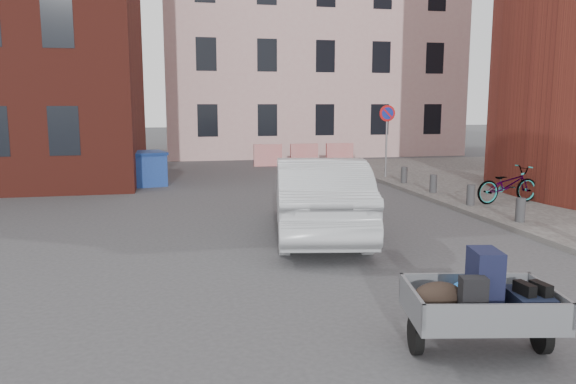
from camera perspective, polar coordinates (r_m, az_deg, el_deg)
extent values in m
plane|color=#38383A|center=(10.66, -1.43, -6.35)|extent=(120.00, 120.00, 0.00)
cube|color=#CA9C9C|center=(33.33, 1.92, 16.16)|extent=(16.00, 8.00, 14.00)
cylinder|color=gray|center=(21.18, 9.96, 5.04)|extent=(0.07, 0.07, 2.60)
cylinder|color=red|center=(21.12, 10.06, 7.88)|extent=(0.60, 0.03, 0.60)
cylinder|color=navy|center=(21.10, 10.08, 7.88)|extent=(0.44, 0.03, 0.44)
cylinder|color=#3A3A3D|center=(13.99, 22.54, -1.70)|extent=(0.22, 0.22, 0.55)
cylinder|color=#3A3A3D|center=(15.82, 18.07, -0.29)|extent=(0.22, 0.22, 0.55)
cylinder|color=#3A3A3D|center=(17.74, 14.54, 0.82)|extent=(0.22, 0.22, 0.55)
cylinder|color=#3A3A3D|center=(19.71, 11.71, 1.71)|extent=(0.22, 0.22, 0.55)
cube|color=red|center=(25.60, -2.04, 3.76)|extent=(1.30, 0.18, 1.00)
cube|color=red|center=(25.94, 1.67, 3.83)|extent=(1.30, 0.18, 1.00)
cube|color=red|center=(26.39, 5.27, 3.88)|extent=(1.30, 0.18, 1.00)
cylinder|color=black|center=(6.71, 12.84, -14.00)|extent=(0.18, 0.45, 0.44)
cylinder|color=black|center=(7.18, 24.36, -13.04)|extent=(0.18, 0.45, 0.44)
cube|color=slate|center=(6.83, 18.91, -11.71)|extent=(1.78, 1.38, 0.08)
cube|color=slate|center=(6.55, 12.45, -10.65)|extent=(0.25, 1.09, 0.28)
cube|color=slate|center=(7.07, 25.03, -9.82)|extent=(0.25, 1.09, 0.28)
cube|color=slate|center=(7.24, 17.55, -8.94)|extent=(1.58, 0.34, 0.28)
cube|color=slate|center=(6.31, 20.65, -11.81)|extent=(1.58, 0.34, 0.28)
cube|color=slate|center=(7.65, 16.58, -9.82)|extent=(0.21, 0.70, 0.06)
cube|color=#181B39|center=(6.77, 19.34, -8.43)|extent=(0.38, 0.50, 0.70)
cube|color=black|center=(6.87, 23.25, -10.37)|extent=(0.51, 0.66, 0.25)
ellipsoid|color=black|center=(6.56, 14.98, -10.34)|extent=(0.66, 0.47, 0.36)
cube|color=black|center=(6.46, 18.27, -10.25)|extent=(0.31, 0.23, 0.48)
ellipsoid|color=blue|center=(7.07, 17.62, -9.55)|extent=(0.41, 0.36, 0.24)
cube|color=black|center=(6.74, 22.90, -9.03)|extent=(0.13, 0.28, 0.13)
cube|color=black|center=(6.81, 24.30, -8.92)|extent=(0.13, 0.28, 0.13)
cube|color=#2143A0|center=(20.05, -16.37, 2.08)|extent=(2.96, 1.97, 1.09)
cube|color=navy|center=(19.99, -16.45, 3.75)|extent=(3.07, 2.08, 0.09)
imported|color=#ABAFB3|center=(12.02, 3.17, -0.48)|extent=(2.66, 5.38, 1.69)
imported|color=black|center=(16.48, 21.39, 0.70)|extent=(1.99, 0.89, 1.01)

